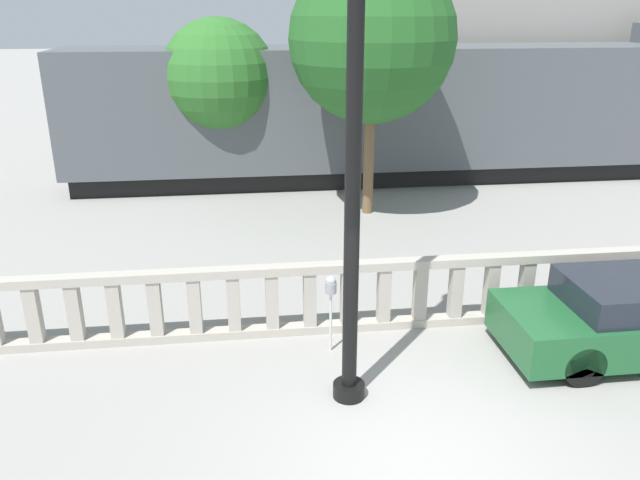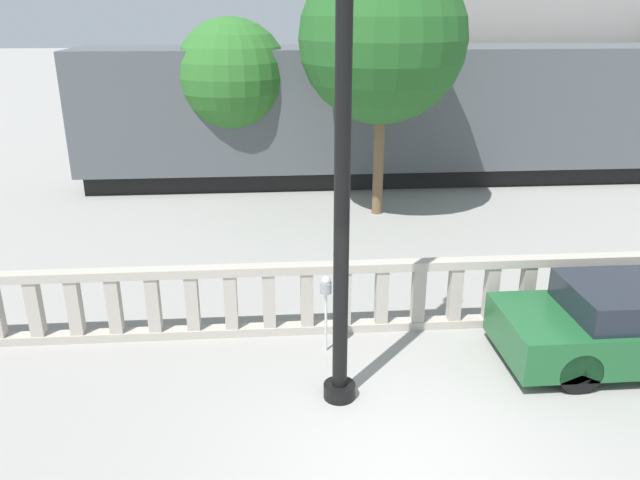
% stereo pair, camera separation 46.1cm
% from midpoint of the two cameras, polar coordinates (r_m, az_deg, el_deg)
% --- Properties ---
extents(ground_plane, '(160.00, 160.00, 0.00)m').
position_cam_midpoint_polar(ground_plane, '(7.81, 7.25, -19.75)').
color(ground_plane, gray).
extents(balustrade, '(15.14, 0.24, 1.21)m').
position_cam_midpoint_polar(balustrade, '(10.23, 2.89, -5.13)').
color(balustrade, '#ADA599').
rests_on(balustrade, ground).
extents(lamppost, '(0.44, 0.44, 6.82)m').
position_cam_midpoint_polar(lamppost, '(7.47, 1.28, 7.52)').
color(lamppost, black).
rests_on(lamppost, ground).
extents(parking_meter, '(0.17, 0.17, 1.27)m').
position_cam_midpoint_polar(parking_meter, '(9.40, -0.41, -4.68)').
color(parking_meter, silver).
rests_on(parking_meter, ground).
extents(train_near, '(20.68, 2.86, 4.55)m').
position_cam_midpoint_polar(train_near, '(19.50, 8.72, 11.61)').
color(train_near, black).
rests_on(train_near, ground).
extents(building_block, '(13.15, 7.37, 10.09)m').
position_cam_midpoint_polar(building_block, '(26.25, 15.67, 19.91)').
color(building_block, gray).
rests_on(building_block, ground).
extents(tree_left, '(3.99, 3.99, 6.32)m').
position_cam_midpoint_polar(tree_left, '(15.52, 3.90, 17.87)').
color(tree_left, brown).
rests_on(tree_left, ground).
extents(tree_right, '(3.14, 3.14, 4.80)m').
position_cam_midpoint_polar(tree_right, '(18.05, -9.98, 14.50)').
color(tree_right, brown).
rests_on(tree_right, ground).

